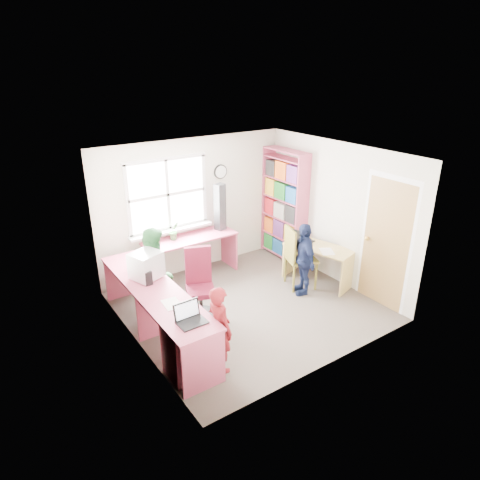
{
  "coord_description": "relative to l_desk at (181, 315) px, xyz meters",
  "views": [
    {
      "loc": [
        -3.39,
        -4.73,
        3.57
      ],
      "look_at": [
        0.0,
        0.25,
        1.05
      ],
      "focal_mm": 32.0,
      "sensor_mm": 36.0,
      "label": 1
    }
  ],
  "objects": [
    {
      "name": "person_navy",
      "position": [
        2.3,
        0.17,
        0.15
      ],
      "size": [
        0.51,
        0.77,
        1.22
      ],
      "primitive_type": "imported",
      "rotation": [
        0.0,
        0.0,
        -1.9
      ],
      "color": "#141D40",
      "rests_on": "ground"
    },
    {
      "name": "cd_tower",
      "position": [
        1.7,
        1.75,
        0.72
      ],
      "size": [
        0.2,
        0.18,
        0.85
      ],
      "rotation": [
        0.0,
        0.0,
        0.22
      ],
      "color": "black",
      "rests_on": "l_desk"
    },
    {
      "name": "wooden_chair",
      "position": [
        2.35,
        0.38,
        0.12
      ],
      "size": [
        0.59,
        0.59,
        1.07
      ],
      "rotation": [
        0.0,
        0.0,
        -0.34
      ],
      "color": "brown",
      "rests_on": "ground"
    },
    {
      "name": "right_desk",
      "position": [
        2.77,
        0.29,
        0.03
      ],
      "size": [
        0.84,
        1.26,
        0.67
      ],
      "rotation": [
        0.0,
        0.0,
        0.29
      ],
      "color": "#E5C772",
      "rests_on": "ground"
    },
    {
      "name": "room",
      "position": [
        1.32,
        0.38,
        0.76
      ],
      "size": [
        3.64,
        3.44,
        2.44
      ],
      "color": "#494039",
      "rests_on": "ground"
    },
    {
      "name": "bookshelf",
      "position": [
        2.96,
        1.47,
        0.55
      ],
      "size": [
        0.3,
        1.02,
        2.1
      ],
      "color": "#D15374",
      "rests_on": "ground"
    },
    {
      "name": "paper_a",
      "position": [
        -0.17,
        -0.11,
        0.3
      ],
      "size": [
        0.23,
        0.31,
        0.0
      ],
      "rotation": [
        0.0,
        0.0,
        -0.09
      ],
      "color": "white",
      "rests_on": "l_desk"
    },
    {
      "name": "l_desk",
      "position": [
        0.0,
        0.0,
        0.0
      ],
      "size": [
        2.38,
        2.95,
        0.75
      ],
      "color": "#D15374",
      "rests_on": "ground"
    },
    {
      "name": "laptop_left",
      "position": [
        -0.17,
        -0.59,
        0.35
      ],
      "size": [
        0.34,
        0.28,
        0.23
      ],
      "rotation": [
        0.0,
        0.0,
        0.02
      ],
      "color": "black",
      "rests_on": "l_desk"
    },
    {
      "name": "speaker_b",
      "position": [
        -0.18,
        1.14,
        0.39
      ],
      "size": [
        0.12,
        0.12,
        0.19
      ],
      "rotation": [
        0.0,
        0.0,
        -0.32
      ],
      "color": "black",
      "rests_on": "l_desk"
    },
    {
      "name": "game_box",
      "position": [
        2.75,
        0.82,
        0.24
      ],
      "size": [
        0.37,
        0.37,
        0.06
      ],
      "rotation": [
        0.0,
        0.0,
        -0.24
      ],
      "color": "red",
      "rests_on": "right_desk"
    },
    {
      "name": "swivel_chair",
      "position": [
        0.57,
        0.52,
        0.0
      ],
      "size": [
        0.65,
        0.65,
        1.07
      ],
      "rotation": [
        0.0,
        0.0,
        -0.38
      ],
      "color": "black",
      "rests_on": "ground"
    },
    {
      "name": "paper_b",
      "position": [
        2.73,
        0.07,
        0.21
      ],
      "size": [
        0.33,
        0.36,
        0.0
      ],
      "rotation": [
        0.0,
        0.0,
        -0.52
      ],
      "color": "white",
      "rests_on": "right_desk"
    },
    {
      "name": "potted_plant",
      "position": [
        0.79,
        1.77,
        0.45
      ],
      "size": [
        0.19,
        0.16,
        0.32
      ],
      "primitive_type": "imported",
      "rotation": [
        0.0,
        0.0,
        0.09
      ],
      "color": "#2C6D2B",
      "rests_on": "l_desk"
    },
    {
      "name": "crt_monitor",
      "position": [
        -0.15,
        0.72,
        0.49
      ],
      "size": [
        0.49,
        0.46,
        0.39
      ],
      "rotation": [
        0.0,
        0.0,
        0.35
      ],
      "color": "silver",
      "rests_on": "l_desk"
    },
    {
      "name": "speaker_a",
      "position": [
        -0.21,
        0.54,
        0.39
      ],
      "size": [
        0.1,
        0.1,
        0.2
      ],
      "rotation": [
        0.0,
        0.0,
        -0.03
      ],
      "color": "black",
      "rests_on": "l_desk"
    },
    {
      "name": "laptop_right",
      "position": [
        2.68,
        0.63,
        0.26
      ],
      "size": [
        0.32,
        0.37,
        0.22
      ],
      "rotation": [
        0.0,
        0.0,
        1.73
      ],
      "color": "black",
      "rests_on": "right_desk"
    },
    {
      "name": "person_red",
      "position": [
        0.17,
        -0.7,
        0.12
      ],
      "size": [
        0.29,
        0.43,
        1.15
      ],
      "primitive_type": "imported",
      "rotation": [
        0.0,
        0.0,
        1.6
      ],
      "color": "maroon",
      "rests_on": "ground"
    },
    {
      "name": "person_green",
      "position": [
        0.09,
        0.97,
        0.23
      ],
      "size": [
        0.78,
        0.83,
        1.37
      ],
      "primitive_type": "imported",
      "rotation": [
        0.0,
        0.0,
        1.05
      ],
      "color": "#2F753A",
      "rests_on": "ground"
    }
  ]
}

